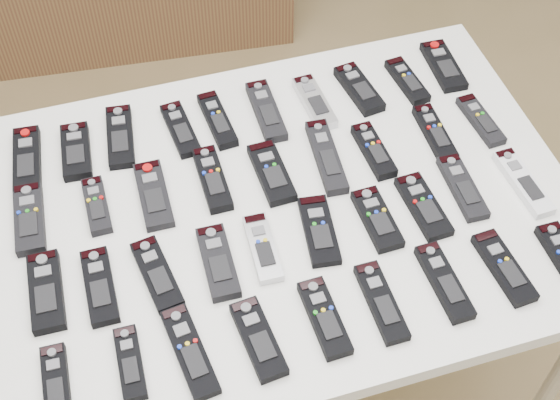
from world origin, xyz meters
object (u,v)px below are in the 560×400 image
object	(u,v)px
remote_32	(258,339)
remote_4	(217,120)
remote_7	(359,89)
remote_15	(326,157)
remote_25	(377,219)
remote_33	(324,318)
remote_0	(27,161)
remote_11	(97,206)
table	(280,222)
remote_31	(190,352)
remote_35	(444,282)
remote_26	(423,206)
remote_5	(266,111)
remote_30	(130,363)
remote_17	(435,133)
remote_18	(481,120)
remote_10	(29,219)
remote_12	(154,195)
remote_13	(212,179)
remote_23	(263,248)
remote_27	(462,187)
remote_21	(157,274)
remote_19	(46,292)
remote_3	(181,129)
remote_20	(100,286)
remote_34	(381,302)
remote_24	(319,231)
remote_6	(314,103)
remote_2	(120,137)
remote_22	(218,262)
remote_9	(443,66)
remote_29	(56,384)
remote_14	(272,173)
remote_1	(76,151)
remote_8	(407,81)
remote_36	(504,267)

from	to	relation	value
remote_32	remote_4	bearing A→B (deg)	78.17
remote_7	remote_15	xyz separation A→B (m)	(-0.14, -0.18, 0.00)
remote_25	remote_33	bearing A→B (deg)	-134.92
remote_0	remote_11	size ratio (longest dim) A/B	1.29
table	remote_7	distance (m)	0.40
remote_31	remote_35	distance (m)	0.51
remote_0	remote_26	xyz separation A→B (m)	(0.78, -0.37, -0.00)
remote_4	remote_32	bearing A→B (deg)	-100.46
remote_5	remote_30	world-z (taller)	remote_5
remote_17	remote_18	xyz separation A→B (m)	(0.12, 0.01, -0.00)
remote_10	remote_17	bearing A→B (deg)	1.87
remote_10	remote_33	distance (m)	0.65
remote_5	remote_30	size ratio (longest dim) A/B	1.30
remote_0	remote_12	bearing A→B (deg)	-30.49
remote_13	remote_35	world-z (taller)	remote_13
remote_0	remote_23	xyz separation A→B (m)	(0.43, -0.37, -0.00)
remote_13	remote_27	xyz separation A→B (m)	(0.51, -0.17, -0.00)
remote_21	remote_27	distance (m)	0.67
remote_19	remote_25	world-z (taller)	remote_19
remote_7	remote_21	world-z (taller)	remote_7
remote_0	remote_18	bearing A→B (deg)	-4.94
remote_3	remote_30	bearing A→B (deg)	-116.30
remote_11	remote_27	bearing A→B (deg)	-13.38
table	remote_31	world-z (taller)	remote_31
remote_12	remote_20	size ratio (longest dim) A/B	1.04
remote_34	remote_24	bearing A→B (deg)	106.57
remote_6	remote_25	size ratio (longest dim) A/B	1.08
remote_26	remote_19	bearing A→B (deg)	176.05
remote_2	remote_30	size ratio (longest dim) A/B	1.26
remote_11	remote_22	bearing A→B (deg)	-45.85
remote_4	remote_9	size ratio (longest dim) A/B	1.01
remote_32	remote_26	bearing A→B (deg)	20.25
remote_5	remote_12	bearing A→B (deg)	-149.65
remote_18	remote_29	size ratio (longest dim) A/B	1.05
remote_2	remote_7	size ratio (longest dim) A/B	1.12
remote_26	remote_30	bearing A→B (deg)	-167.30
remote_9	remote_15	world-z (taller)	remote_15
remote_4	remote_33	world-z (taller)	same
remote_13	remote_14	size ratio (longest dim) A/B	1.03
table	remote_11	size ratio (longest dim) A/B	8.62
remote_25	remote_27	world-z (taller)	remote_25
remote_23	remote_19	bearing A→B (deg)	179.77
remote_1	remote_10	size ratio (longest dim) A/B	0.89
remote_19	remote_33	distance (m)	0.54
remote_8	remote_22	distance (m)	0.68
remote_20	remote_1	bearing A→B (deg)	89.95
remote_24	remote_31	distance (m)	0.37
remote_24	remote_36	size ratio (longest dim) A/B	0.98
remote_3	remote_27	xyz separation A→B (m)	(0.54, -0.34, 0.00)
remote_1	remote_31	distance (m)	0.57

